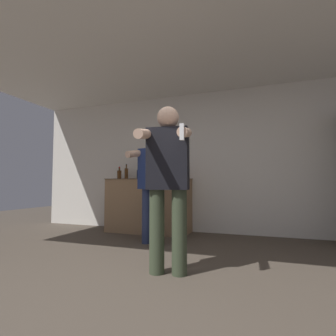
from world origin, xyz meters
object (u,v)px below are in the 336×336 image
at_px(bottle_red_label, 184,173).
at_px(person_man_side, 152,178).
at_px(bottle_clear_vodka, 170,171).
at_px(person_woman_foreground, 168,178).
at_px(bottle_tall_gin, 139,174).
at_px(bottle_green_wine, 126,173).
at_px(bottle_short_whiskey, 119,174).

relative_size(bottle_red_label, person_man_side, 0.17).
xyz_separation_m(bottle_red_label, person_man_side, (-0.21, -0.95, -0.12)).
relative_size(bottle_clear_vodka, person_woman_foreground, 0.20).
xyz_separation_m(bottle_tall_gin, person_man_side, (0.67, -0.95, -0.12)).
xyz_separation_m(bottle_red_label, bottle_tall_gin, (-0.88, 0.00, -0.01)).
bearing_deg(bottle_tall_gin, person_man_side, -54.86).
bearing_deg(bottle_clear_vodka, bottle_tall_gin, 180.00).
bearing_deg(bottle_green_wine, person_woman_foreground, -52.36).
distance_m(bottle_short_whiskey, bottle_green_wine, 0.16).
bearing_deg(bottle_short_whiskey, bottle_clear_vodka, -0.00).
relative_size(bottle_tall_gin, person_woman_foreground, 0.16).
relative_size(bottle_tall_gin, bottle_short_whiskey, 1.09).
distance_m(bottle_red_label, bottle_green_wine, 1.16).
bearing_deg(bottle_red_label, bottle_green_wine, 180.00).
bearing_deg(bottle_red_label, bottle_short_whiskey, 180.00).
xyz_separation_m(bottle_green_wine, bottle_clear_vodka, (0.89, 0.00, 0.03)).
distance_m(bottle_short_whiskey, person_man_side, 1.46).
relative_size(bottle_short_whiskey, bottle_green_wine, 0.84).
bearing_deg(person_man_side, bottle_green_wine, 134.78).
relative_size(bottle_tall_gin, bottle_green_wine, 0.92).
bearing_deg(bottle_tall_gin, bottle_clear_vodka, 0.00).
height_order(bottle_clear_vodka, person_man_side, person_man_side).
xyz_separation_m(bottle_tall_gin, bottle_clear_vodka, (0.62, 0.00, 0.03)).
bearing_deg(person_man_side, person_woman_foreground, -59.92).
bearing_deg(bottle_red_label, bottle_tall_gin, 180.00).
height_order(bottle_green_wine, bottle_clear_vodka, bottle_clear_vodka).
distance_m(person_woman_foreground, person_man_side, 1.27).
bearing_deg(bottle_clear_vodka, bottle_green_wine, -180.00).
xyz_separation_m(bottle_short_whiskey, person_woman_foreground, (1.74, -2.05, -0.13)).
bearing_deg(bottle_clear_vodka, bottle_red_label, -0.00).
bearing_deg(bottle_short_whiskey, person_man_side, -40.91).
height_order(bottle_tall_gin, person_woman_foreground, person_woman_foreground).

